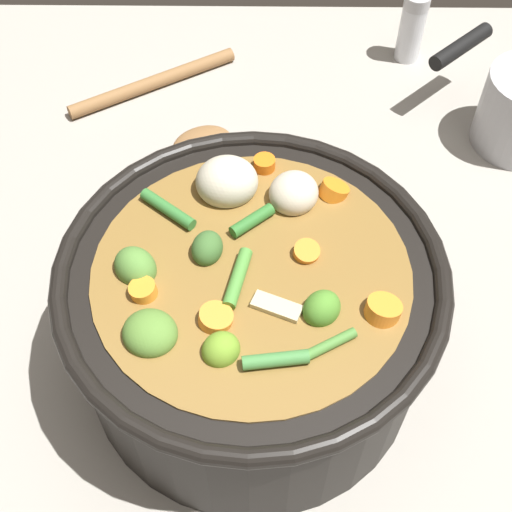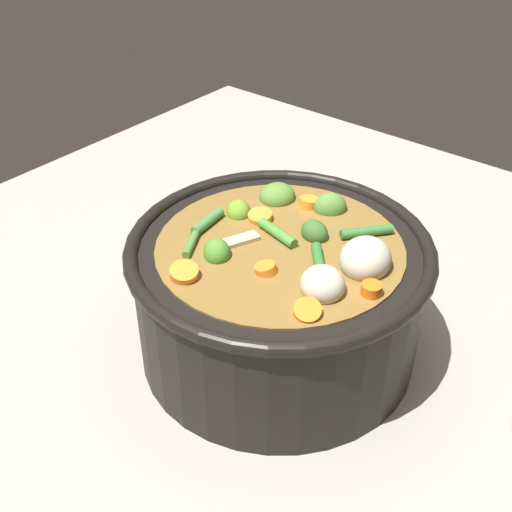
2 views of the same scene
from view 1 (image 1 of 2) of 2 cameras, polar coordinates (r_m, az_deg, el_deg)
The scene contains 4 objects.
ground_plane at distance 0.62m, azimuth -0.32°, elevation -8.39°, with size 1.10×1.10×0.00m, color #9E998E.
cooking_pot at distance 0.56m, azimuth -0.38°, elevation -4.76°, with size 0.30×0.30×0.16m.
wooden_spoon at distance 0.82m, azimuth -6.47°, elevation 11.70°, with size 0.21×0.21×0.02m.
salt_shaker at distance 0.91m, azimuth 12.92°, elevation 18.16°, with size 0.03×0.03×0.09m.
Camera 1 is at (0.01, -0.30, 0.55)m, focal length 47.75 mm.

